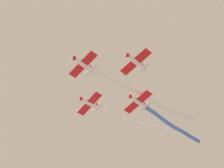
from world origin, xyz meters
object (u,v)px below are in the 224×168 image
at_px(airplane_left_wing, 136,62).
at_px(airplane_slot, 138,102).
at_px(airplane_lead, 83,64).
at_px(airplane_right_wing, 90,103).

bearing_deg(airplane_left_wing, airplane_slot, -137.28).
relative_size(airplane_lead, airplane_slot, 1.00).
height_order(airplane_lead, airplane_right_wing, airplane_right_wing).
distance_m(airplane_lead, airplane_right_wing, 10.77).
relative_size(airplane_right_wing, airplane_slot, 1.01).
bearing_deg(airplane_right_wing, airplane_lead, 48.72).
distance_m(airplane_lead, airplane_slot, 15.22).
relative_size(airplane_lead, airplane_left_wing, 1.01).
xyz_separation_m(airplane_left_wing, airplane_slot, (-6.96, 8.21, 0.20)).
bearing_deg(airplane_right_wing, airplane_slot, 138.65).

